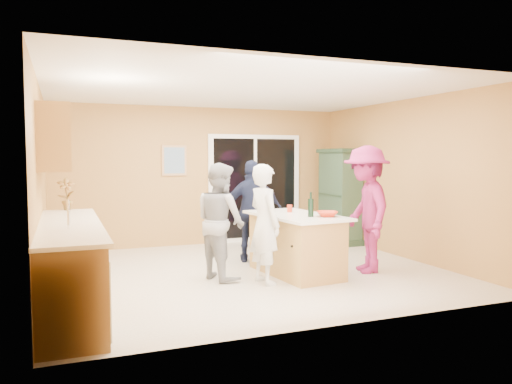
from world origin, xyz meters
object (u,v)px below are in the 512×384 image
object	(u,v)px
green_hutch	(340,197)
woman_grey	(220,221)
woman_white	(265,224)
woman_navy	(253,211)
woman_magenta	(366,209)
kitchen_island	(296,246)

from	to	relation	value
green_hutch	woman_grey	world-z (taller)	green_hutch
woman_white	woman_navy	xyz separation A→B (m)	(0.34, 1.34, 0.02)
woman_white	green_hutch	bearing A→B (deg)	-56.65
woman_grey	woman_navy	bearing A→B (deg)	-59.02
green_hutch	woman_navy	distance (m)	2.40
woman_white	woman_magenta	world-z (taller)	woman_magenta
green_hutch	woman_grey	distance (m)	3.53
green_hutch	woman_magenta	size ratio (longest dim) A/B	1.00
kitchen_island	woman_magenta	bearing A→B (deg)	-19.13
kitchen_island	woman_magenta	size ratio (longest dim) A/B	0.94
woman_white	woman_grey	world-z (taller)	woman_grey
woman_white	woman_navy	world-z (taller)	woman_navy
woman_grey	woman_navy	size ratio (longest dim) A/B	0.98
woman_grey	woman_magenta	bearing A→B (deg)	-116.86
kitchen_island	woman_grey	size ratio (longest dim) A/B	1.08
woman_white	woman_magenta	bearing A→B (deg)	-96.69
green_hutch	woman_white	distance (m)	3.43
kitchen_island	woman_white	size ratio (longest dim) A/B	1.09
green_hutch	woman_white	size ratio (longest dim) A/B	1.16
woman_magenta	woman_grey	bearing A→B (deg)	-85.11
kitchen_island	woman_white	distance (m)	0.78
woman_grey	green_hutch	bearing A→B (deg)	-74.48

